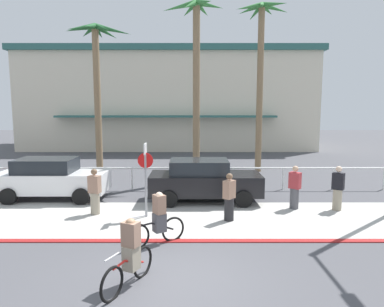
{
  "coord_description": "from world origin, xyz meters",
  "views": [
    {
      "loc": [
        0.45,
        -7.36,
        3.78
      ],
      "look_at": [
        0.39,
        6.0,
        2.0
      ],
      "focal_mm": 32.99,
      "sensor_mm": 36.0,
      "label": 1
    }
  ],
  "objects_px": {
    "stop_sign_bike_lane": "(147,169)",
    "pedestrian_0": "(296,189)",
    "pedestrian_3": "(340,190)",
    "palm_tree_3": "(262,51)",
    "pedestrian_2": "(231,199)",
    "palm_tree_2": "(198,57)",
    "cyclist_red_0": "(132,254)",
    "car_black_2": "(205,180)",
    "palm_tree_1": "(98,62)",
    "cyclist_black_1": "(159,220)",
    "car_white_1": "(53,178)",
    "pedestrian_1": "(97,194)"
  },
  "relations": [
    {
      "from": "pedestrian_2",
      "to": "cyclist_red_0",
      "type": "bearing_deg",
      "value": -120.56
    },
    {
      "from": "palm_tree_2",
      "to": "pedestrian_0",
      "type": "relative_size",
      "value": 5.55
    },
    {
      "from": "palm_tree_2",
      "to": "pedestrian_0",
      "type": "bearing_deg",
      "value": -56.67
    },
    {
      "from": "palm_tree_2",
      "to": "pedestrian_1",
      "type": "bearing_deg",
      "value": -120.34
    },
    {
      "from": "palm_tree_3",
      "to": "pedestrian_3",
      "type": "distance_m",
      "value": 10.11
    },
    {
      "from": "car_white_1",
      "to": "cyclist_black_1",
      "type": "relative_size",
      "value": 2.81
    },
    {
      "from": "stop_sign_bike_lane",
      "to": "car_black_2",
      "type": "relative_size",
      "value": 0.58
    },
    {
      "from": "palm_tree_3",
      "to": "pedestrian_2",
      "type": "xyz_separation_m",
      "value": [
        -2.65,
        -9.11,
        -6.14
      ]
    },
    {
      "from": "cyclist_red_0",
      "to": "palm_tree_2",
      "type": "bearing_deg",
      "value": 82.34
    },
    {
      "from": "stop_sign_bike_lane",
      "to": "car_black_2",
      "type": "height_order",
      "value": "stop_sign_bike_lane"
    },
    {
      "from": "pedestrian_1",
      "to": "palm_tree_3",
      "type": "bearing_deg",
      "value": 49.06
    },
    {
      "from": "palm_tree_3",
      "to": "pedestrian_3",
      "type": "bearing_deg",
      "value": -79.67
    },
    {
      "from": "pedestrian_1",
      "to": "pedestrian_2",
      "type": "relative_size",
      "value": 1.02
    },
    {
      "from": "stop_sign_bike_lane",
      "to": "palm_tree_3",
      "type": "height_order",
      "value": "palm_tree_3"
    },
    {
      "from": "car_white_1",
      "to": "pedestrian_1",
      "type": "bearing_deg",
      "value": -42.15
    },
    {
      "from": "pedestrian_0",
      "to": "cyclist_black_1",
      "type": "bearing_deg",
      "value": -144.55
    },
    {
      "from": "stop_sign_bike_lane",
      "to": "pedestrian_0",
      "type": "xyz_separation_m",
      "value": [
        5.38,
        0.98,
        -0.93
      ]
    },
    {
      "from": "cyclist_black_1",
      "to": "pedestrian_1",
      "type": "relative_size",
      "value": 0.95
    },
    {
      "from": "stop_sign_bike_lane",
      "to": "pedestrian_3",
      "type": "relative_size",
      "value": 1.55
    },
    {
      "from": "cyclist_red_0",
      "to": "car_black_2",
      "type": "bearing_deg",
      "value": 75.21
    },
    {
      "from": "palm_tree_2",
      "to": "pedestrian_2",
      "type": "height_order",
      "value": "palm_tree_2"
    },
    {
      "from": "palm_tree_2",
      "to": "car_white_1",
      "type": "bearing_deg",
      "value": -145.93
    },
    {
      "from": "cyclist_red_0",
      "to": "pedestrian_2",
      "type": "bearing_deg",
      "value": 59.44
    },
    {
      "from": "palm_tree_1",
      "to": "cyclist_red_0",
      "type": "xyz_separation_m",
      "value": [
        3.8,
        -12.18,
        -5.43
      ]
    },
    {
      "from": "pedestrian_2",
      "to": "pedestrian_3",
      "type": "height_order",
      "value": "pedestrian_3"
    },
    {
      "from": "palm_tree_3",
      "to": "car_black_2",
      "type": "relative_size",
      "value": 2.17
    },
    {
      "from": "pedestrian_0",
      "to": "pedestrian_1",
      "type": "xyz_separation_m",
      "value": [
        -7.22,
        -0.68,
        0.01
      ]
    },
    {
      "from": "palm_tree_1",
      "to": "car_black_2",
      "type": "distance_m",
      "value": 9.4
    },
    {
      "from": "palm_tree_3",
      "to": "cyclist_red_0",
      "type": "height_order",
      "value": "palm_tree_3"
    },
    {
      "from": "cyclist_black_1",
      "to": "palm_tree_2",
      "type": "bearing_deg",
      "value": 82.7
    },
    {
      "from": "cyclist_black_1",
      "to": "palm_tree_1",
      "type": "bearing_deg",
      "value": 112.88
    },
    {
      "from": "palm_tree_3",
      "to": "pedestrian_2",
      "type": "relative_size",
      "value": 5.91
    },
    {
      "from": "car_black_2",
      "to": "pedestrian_2",
      "type": "xyz_separation_m",
      "value": [
        0.76,
        -2.45,
        -0.13
      ]
    },
    {
      "from": "pedestrian_2",
      "to": "cyclist_black_1",
      "type": "bearing_deg",
      "value": -137.45
    },
    {
      "from": "car_white_1",
      "to": "pedestrian_1",
      "type": "distance_m",
      "value": 3.18
    },
    {
      "from": "palm_tree_1",
      "to": "pedestrian_1",
      "type": "bearing_deg",
      "value": -76.74
    },
    {
      "from": "palm_tree_3",
      "to": "cyclist_black_1",
      "type": "relative_size",
      "value": 6.11
    },
    {
      "from": "palm_tree_2",
      "to": "cyclist_red_0",
      "type": "bearing_deg",
      "value": -97.66
    },
    {
      "from": "car_black_2",
      "to": "car_white_1",
      "type": "bearing_deg",
      "value": 176.49
    },
    {
      "from": "palm_tree_1",
      "to": "cyclist_red_0",
      "type": "bearing_deg",
      "value": -72.67
    },
    {
      "from": "cyclist_red_0",
      "to": "pedestrian_2",
      "type": "distance_m",
      "value": 4.99
    },
    {
      "from": "cyclist_red_0",
      "to": "cyclist_black_1",
      "type": "xyz_separation_m",
      "value": [
        0.37,
        2.3,
        0.0
      ]
    },
    {
      "from": "car_white_1",
      "to": "palm_tree_2",
      "type": "bearing_deg",
      "value": 34.07
    },
    {
      "from": "pedestrian_3",
      "to": "car_white_1",
      "type": "bearing_deg",
      "value": 171.57
    },
    {
      "from": "car_black_2",
      "to": "cyclist_black_1",
      "type": "height_order",
      "value": "car_black_2"
    },
    {
      "from": "palm_tree_2",
      "to": "cyclist_black_1",
      "type": "bearing_deg",
      "value": -97.3
    },
    {
      "from": "car_white_1",
      "to": "palm_tree_1",
      "type": "bearing_deg",
      "value": 82.52
    },
    {
      "from": "car_white_1",
      "to": "cyclist_black_1",
      "type": "xyz_separation_m",
      "value": [
        4.83,
        -4.83,
        -0.18
      ]
    },
    {
      "from": "car_black_2",
      "to": "pedestrian_0",
      "type": "xyz_separation_m",
      "value": [
        3.33,
        -1.07,
        -0.12
      ]
    },
    {
      "from": "car_black_2",
      "to": "pedestrian_3",
      "type": "bearing_deg",
      "value": -14.59
    }
  ]
}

